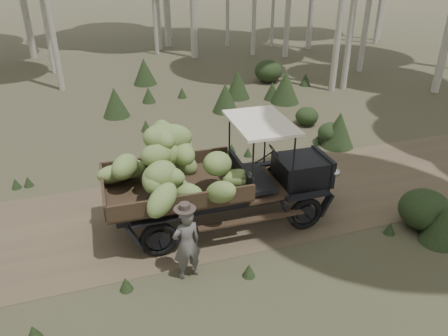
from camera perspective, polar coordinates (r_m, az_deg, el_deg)
The scene contains 5 objects.
ground at distance 10.92m, azimuth -6.42°, elevation -6.15°, with size 120.00×120.00×0.00m, color #473D2B.
dirt_track at distance 10.92m, azimuth -6.42°, elevation -6.14°, with size 70.00×4.00×0.01m, color brown.
banana_truck at distance 9.64m, azimuth -3.76°, elevation -0.07°, with size 5.58×2.78×2.72m.
farmer at distance 8.63m, azimuth -4.92°, elevation -9.75°, with size 0.63×0.49×1.71m.
undergrowth at distance 11.01m, azimuth -14.10°, elevation -3.28°, with size 21.97×23.09×1.38m.
Camera 1 is at (-1.69, -8.96, 6.01)m, focal length 35.00 mm.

